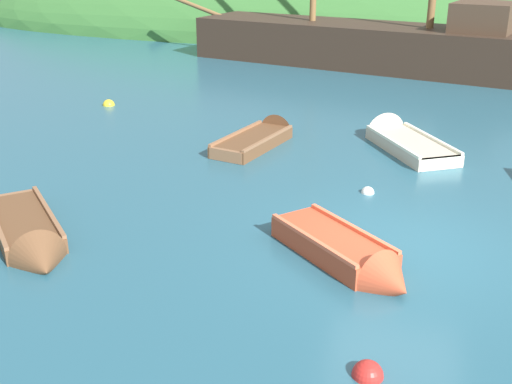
# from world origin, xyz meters

# --- Properties ---
(ground_plane) EXTENTS (120.00, 120.00, 0.00)m
(ground_plane) POSITION_xyz_m (0.00, 0.00, 0.00)
(ground_plane) COLOR #285B70
(shore_hill) EXTENTS (53.21, 19.13, 8.69)m
(shore_hill) POSITION_xyz_m (-3.42, 30.85, 0.00)
(shore_hill) COLOR #387033
(shore_hill) RESTS_ON ground
(sailing_ship) EXTENTS (18.26, 7.98, 11.04)m
(sailing_ship) POSITION_xyz_m (-1.60, 17.24, 0.64)
(sailing_ship) COLOR #38281E
(sailing_ship) RESTS_ON ground
(rowboat_near_dock) EXTENTS (1.89, 3.48, 0.99)m
(rowboat_near_dock) POSITION_xyz_m (-3.86, 5.50, 0.09)
(rowboat_near_dock) COLOR brown
(rowboat_near_dock) RESTS_ON ground
(rowboat_outer_right) EXTENTS (3.03, 3.20, 0.97)m
(rowboat_outer_right) POSITION_xyz_m (-6.57, -1.39, 0.08)
(rowboat_outer_right) COLOR brown
(rowboat_outer_right) RESTS_ON ground
(rowboat_far) EXTENTS (2.79, 3.73, 1.15)m
(rowboat_far) POSITION_xyz_m (-0.26, 6.16, 0.10)
(rowboat_far) COLOR beige
(rowboat_far) RESTS_ON ground
(rowboat_outer_left) EXTENTS (2.78, 2.75, 0.92)m
(rowboat_outer_left) POSITION_xyz_m (-0.92, -0.89, 0.13)
(rowboat_outer_left) COLOR #C64C2D
(rowboat_outer_left) RESTS_ON ground
(buoy_yellow) EXTENTS (0.39, 0.39, 0.39)m
(buoy_yellow) POSITION_xyz_m (-9.71, 8.31, 0.00)
(buoy_yellow) COLOR yellow
(buoy_yellow) RESTS_ON ground
(buoy_red) EXTENTS (0.40, 0.40, 0.40)m
(buoy_red) POSITION_xyz_m (-0.38, -3.77, 0.00)
(buoy_red) COLOR red
(buoy_red) RESTS_ON ground
(buoy_white) EXTENTS (0.29, 0.29, 0.29)m
(buoy_white) POSITION_xyz_m (-0.82, 2.44, 0.00)
(buoy_white) COLOR white
(buoy_white) RESTS_ON ground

